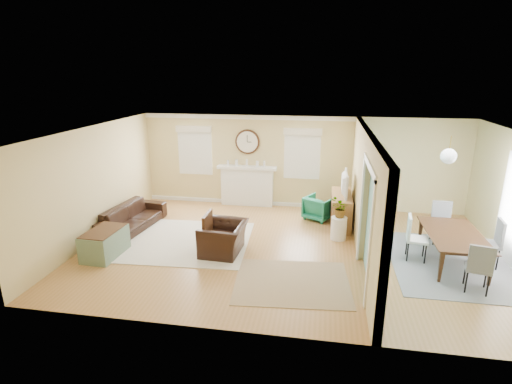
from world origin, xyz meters
TOP-DOWN VIEW (x-y plane):
  - floor at (0.00, 0.00)m, footprint 9.00×9.00m
  - wall_back at (0.00, 3.00)m, footprint 9.00×0.02m
  - wall_front at (0.00, -3.00)m, footprint 9.00×0.02m
  - wall_left at (-4.50, 0.00)m, footprint 0.02×6.00m
  - ceiling at (0.00, 0.00)m, footprint 9.00×6.00m
  - partition at (1.51, 0.28)m, footprint 0.17×6.00m
  - fireplace at (-1.50, 2.88)m, footprint 1.70×0.30m
  - wall_clock at (-1.50, 2.97)m, footprint 0.70×0.07m
  - window_left at (-3.05, 2.95)m, footprint 1.05×0.13m
  - window_right at (0.05, 2.95)m, footprint 1.05×0.13m
  - pendant at (3.00, 0.00)m, footprint 0.30×0.30m
  - rug_cream at (-2.43, 0.06)m, footprint 3.07×2.70m
  - rug_jute at (0.17, -1.40)m, footprint 2.24×1.90m
  - rug_grey at (3.33, -0.09)m, footprint 2.40×3.00m
  - sofa at (-3.97, 0.62)m, footprint 1.03×2.11m
  - eames_chair at (-1.39, -0.37)m, footprint 0.95×1.07m
  - green_chair at (0.58, 2.05)m, footprint 0.91×0.92m
  - trunk at (-3.83, -0.94)m, footprint 0.66×1.03m
  - credenza at (1.14, 1.75)m, footprint 0.49×1.45m
  - tv at (1.12, 1.75)m, footprint 0.14×1.01m
  - garden_stool at (1.07, 0.79)m, footprint 0.36×0.36m
  - potted_plant at (1.07, 0.79)m, footprint 0.53×0.54m
  - dining_table at (3.33, -0.09)m, footprint 1.05×1.88m
  - dining_chair_n at (3.34, 0.95)m, footprint 0.44×0.44m
  - dining_chair_s at (3.41, -1.14)m, footprint 0.50×0.50m
  - dining_chair_w at (2.62, -0.02)m, footprint 0.46×0.46m
  - dining_chair_e at (3.93, -0.07)m, footprint 0.48×0.48m

SIDE VIEW (x-z plane):
  - floor at x=0.00m, z-range 0.00..0.00m
  - rug_jute at x=0.17m, z-range 0.00..0.01m
  - rug_grey at x=3.33m, z-range 0.00..0.01m
  - rug_cream at x=-2.43m, z-range 0.00..0.02m
  - garden_stool at x=1.07m, z-range 0.00..0.54m
  - trunk at x=-3.83m, z-range 0.00..0.58m
  - sofa at x=-3.97m, z-range 0.00..0.59m
  - green_chair at x=0.58m, z-range 0.00..0.62m
  - dining_table at x=3.33m, z-range 0.00..0.66m
  - eames_chair at x=-1.39m, z-range 0.00..0.67m
  - credenza at x=1.14m, z-range 0.00..0.80m
  - dining_chair_s at x=3.41m, z-range 0.08..1.02m
  - dining_chair_w at x=2.62m, z-range 0.08..1.03m
  - dining_chair_n at x=3.34m, z-range 0.08..1.04m
  - dining_chair_e at x=3.93m, z-range 0.09..1.08m
  - fireplace at x=-1.50m, z-range 0.01..1.18m
  - potted_plant at x=1.07m, z-range 0.54..1.00m
  - tv at x=1.12m, z-range 0.80..1.38m
  - wall_back at x=0.00m, z-range 0.00..2.60m
  - wall_front at x=0.00m, z-range 0.00..2.60m
  - wall_left at x=-4.50m, z-range 0.00..2.60m
  - partition at x=1.51m, z-range 0.06..2.66m
  - window_left at x=-3.05m, z-range 0.95..2.37m
  - window_right at x=0.05m, z-range 0.95..2.37m
  - wall_clock at x=-1.50m, z-range 1.50..2.20m
  - pendant at x=3.00m, z-range 1.93..2.48m
  - ceiling at x=0.00m, z-range 2.59..2.61m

